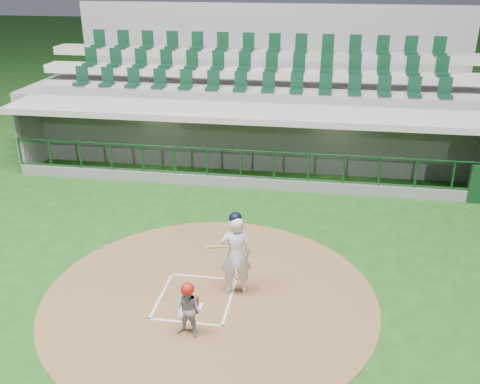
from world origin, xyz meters
name	(u,v)px	position (x,y,z in m)	size (l,w,h in m)	color
ground	(198,291)	(0.00, 0.00, 0.00)	(120.00, 120.00, 0.00)	#174313
dirt_circle	(210,297)	(0.30, -0.20, 0.01)	(7.20, 7.20, 0.01)	brown
home_plate	(191,309)	(0.00, -0.70, 0.02)	(0.43, 0.43, 0.02)	white
batter_box_chalk	(195,298)	(0.00, -0.30, 0.02)	(1.55, 1.80, 0.01)	white
dugout_structure	(252,141)	(0.12, 7.82, 0.96)	(16.40, 3.70, 3.00)	slate
seating_deck	(260,106)	(0.00, 10.91, 1.42)	(17.00, 6.72, 5.15)	gray
batter	(235,253)	(0.82, 0.09, 0.97)	(0.92, 0.94, 1.92)	silver
catcher	(188,310)	(0.18, -1.53, 0.60)	(0.62, 0.53, 1.19)	#95949A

